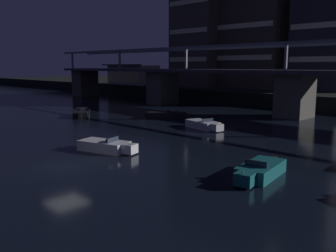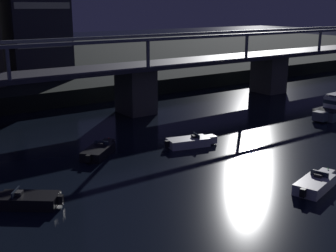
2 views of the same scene
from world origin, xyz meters
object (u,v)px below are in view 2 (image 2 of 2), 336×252
(speedboat_near_center, at_px, (26,200))
(speedboat_far_center, at_px, (99,151))
(river_bridge, at_px, (136,80))
(speedboat_mid_right, at_px, (316,184))
(speedboat_mid_left, at_px, (190,142))

(speedboat_near_center, distance_m, speedboat_far_center, 10.93)
(river_bridge, distance_m, speedboat_far_center, 16.87)
(speedboat_mid_right, bearing_deg, speedboat_near_center, 152.77)
(river_bridge, height_order, speedboat_mid_left, river_bridge)
(speedboat_far_center, bearing_deg, speedboat_mid_right, -59.16)
(speedboat_mid_left, height_order, speedboat_far_center, same)
(speedboat_near_center, relative_size, speedboat_far_center, 1.02)
(speedboat_mid_left, bearing_deg, speedboat_near_center, -166.91)
(speedboat_near_center, bearing_deg, river_bridge, 43.03)
(speedboat_mid_left, height_order, speedboat_mid_right, same)
(river_bridge, xyz_separation_m, speedboat_mid_right, (-1.66, -28.02, -3.75))
(speedboat_near_center, relative_size, speedboat_mid_right, 0.90)
(speedboat_near_center, bearing_deg, speedboat_far_center, 36.91)
(river_bridge, bearing_deg, speedboat_near_center, -136.97)
(speedboat_mid_left, distance_m, speedboat_mid_right, 13.43)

